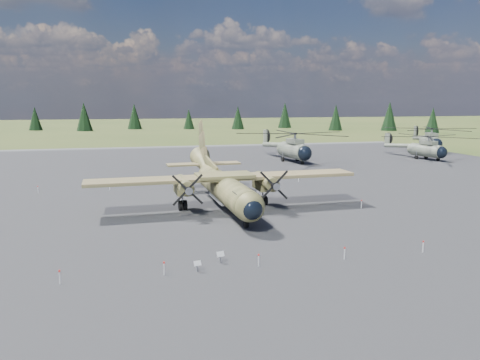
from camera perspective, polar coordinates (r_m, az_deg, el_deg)
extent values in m
plane|color=#4D5324|center=(42.76, -5.36, -4.66)|extent=(500.00, 500.00, 0.00)
cube|color=#56575B|center=(52.43, -6.99, -2.03)|extent=(120.00, 120.00, 0.04)
cylinder|color=#414324|center=(45.41, -1.75, -1.08)|extent=(2.98, 16.46, 2.55)
sphere|color=#414324|center=(37.66, 1.20, -3.30)|extent=(2.56, 2.56, 2.50)
sphere|color=black|center=(37.20, 1.42, -3.54)|extent=(1.88, 1.88, 1.84)
cube|color=black|center=(38.88, 0.59, -1.86)|extent=(1.86, 1.50, 0.50)
cone|color=#414324|center=(55.64, -4.37, 1.87)|extent=(2.66, 6.32, 3.84)
cube|color=#A5A7AA|center=(46.48, -2.01, -2.15)|extent=(1.87, 5.51, 0.46)
cube|color=#333C1F|center=(45.67, -1.89, 0.31)|extent=(26.49, 3.79, 0.32)
cube|color=#414324|center=(45.64, -1.89, 0.56)|extent=(5.55, 3.42, 0.32)
cylinder|color=#414324|center=(44.72, -6.92, -0.60)|extent=(1.49, 4.77, 1.37)
cube|color=#414324|center=(45.54, -7.04, -1.18)|extent=(1.45, 3.13, 0.73)
cone|color=gray|center=(41.84, -6.32, -1.29)|extent=(0.71, 0.84, 0.69)
cylinder|color=black|center=(45.85, -7.00, -3.08)|extent=(0.83, 1.02, 1.00)
cylinder|color=#414324|center=(46.60, 3.10, -0.13)|extent=(1.49, 4.77, 1.37)
cube|color=#414324|center=(47.39, 2.81, -0.69)|extent=(1.45, 3.13, 0.73)
cone|color=gray|center=(43.85, 4.32, -0.76)|extent=(0.71, 0.84, 0.69)
cylinder|color=black|center=(47.69, 2.80, -2.52)|extent=(0.83, 1.02, 1.00)
cube|color=#414324|center=(52.20, -3.65, 1.97)|extent=(0.44, 6.88, 1.53)
cube|color=#333C1F|center=(56.07, -4.46, 1.97)|extent=(8.79, 2.23, 0.20)
cylinder|color=gray|center=(38.89, 0.73, -4.30)|extent=(0.13, 0.13, 0.82)
cylinder|color=black|center=(39.06, 0.73, -5.24)|extent=(0.34, 0.86, 0.85)
cylinder|color=gray|center=(81.85, 6.55, 3.55)|extent=(3.66, 8.02, 2.69)
sphere|color=black|center=(78.47, 7.87, 3.23)|extent=(2.77, 2.77, 2.47)
sphere|color=gray|center=(85.27, 5.34, 3.81)|extent=(2.77, 2.77, 2.47)
cube|color=gray|center=(81.31, 6.72, 4.73)|extent=(2.26, 3.65, 0.81)
cylinder|color=gray|center=(81.24, 6.73, 5.29)|extent=(0.43, 0.43, 1.07)
cylinder|color=gray|center=(88.84, 4.18, 4.30)|extent=(2.08, 9.22, 1.54)
cube|color=gray|center=(92.37, 3.11, 5.35)|extent=(0.43, 1.52, 2.58)
cylinder|color=black|center=(92.53, 3.32, 5.36)|extent=(0.42, 2.78, 2.79)
cylinder|color=black|center=(79.21, 7.62, 2.20)|extent=(0.39, 0.76, 0.73)
cylinder|color=black|center=(82.50, 5.22, 2.53)|extent=(0.43, 0.89, 0.86)
cylinder|color=gray|center=(82.44, 5.23, 2.92)|extent=(0.17, 0.17, 1.56)
cylinder|color=black|center=(83.83, 7.00, 2.61)|extent=(0.43, 0.89, 0.86)
cylinder|color=gray|center=(83.76, 7.01, 3.00)|extent=(0.17, 0.17, 1.56)
cylinder|color=gray|center=(91.47, 21.77, 3.37)|extent=(3.55, 6.86, 2.27)
sphere|color=black|center=(89.31, 23.31, 3.11)|extent=(2.47, 2.47, 2.09)
sphere|color=gray|center=(93.70, 20.31, 3.59)|extent=(2.47, 2.47, 2.09)
cube|color=gray|center=(91.10, 22.00, 4.25)|extent=(2.10, 3.16, 0.68)
cylinder|color=gray|center=(91.04, 22.02, 4.68)|extent=(0.39, 0.39, 0.91)
cylinder|color=gray|center=(96.06, 18.87, 3.99)|extent=(2.33, 7.74, 1.30)
cube|color=gray|center=(98.41, 17.52, 4.85)|extent=(0.45, 1.28, 2.18)
cylinder|color=black|center=(98.63, 17.65, 4.85)|extent=(0.53, 2.32, 2.36)
cylinder|color=black|center=(89.80, 22.99, 2.34)|extent=(0.37, 0.66, 0.62)
cylinder|color=black|center=(91.45, 20.70, 2.60)|extent=(0.41, 0.77, 0.73)
cylinder|color=gray|center=(91.40, 20.72, 2.90)|extent=(0.15, 0.15, 1.32)
cylinder|color=black|center=(93.23, 21.75, 2.66)|extent=(0.41, 0.77, 0.73)
cylinder|color=gray|center=(93.18, 21.76, 2.95)|extent=(0.15, 0.15, 1.32)
cylinder|color=gray|center=(106.62, 22.19, 4.26)|extent=(4.82, 7.90, 2.59)
sphere|color=black|center=(103.09, 22.81, 4.03)|extent=(3.01, 3.01, 2.38)
sphere|color=gray|center=(110.17, 21.61, 4.44)|extent=(3.01, 3.01, 2.38)
cube|color=gray|center=(106.11, 22.32, 5.13)|extent=(2.72, 3.70, 0.78)
cylinder|color=gray|center=(106.06, 22.34, 5.55)|extent=(0.47, 0.47, 1.04)
cylinder|color=gray|center=(113.85, 21.06, 4.81)|extent=(3.62, 8.67, 1.48)
cube|color=gray|center=(117.49, 20.57, 5.60)|extent=(0.67, 1.45, 2.49)
cylinder|color=black|center=(117.59, 20.74, 5.59)|extent=(0.91, 2.58, 2.69)
cylinder|color=black|center=(103.81, 22.65, 3.27)|extent=(0.50, 0.76, 0.70)
cylinder|color=black|center=(107.52, 21.23, 3.55)|extent=(0.56, 0.88, 0.83)
cylinder|color=gray|center=(107.47, 21.25, 3.84)|extent=(0.18, 0.18, 1.50)
cylinder|color=black|center=(108.36, 22.65, 3.50)|extent=(0.56, 0.88, 0.83)
cylinder|color=gray|center=(108.31, 22.67, 3.79)|extent=(0.18, 0.18, 1.50)
cube|color=gray|center=(29.73, -5.21, -10.54)|extent=(0.10, 0.10, 0.57)
cube|color=silver|center=(29.59, -5.21, -10.07)|extent=(0.48, 0.28, 0.32)
cube|color=gray|center=(31.15, -2.42, -9.50)|extent=(0.11, 0.11, 0.62)
cube|color=silver|center=(31.00, -2.40, -9.01)|extent=(0.54, 0.33, 0.35)
cylinder|color=silver|center=(29.58, -21.11, -11.03)|extent=(0.07, 0.07, 0.80)
cylinder|color=red|center=(29.44, -21.16, -10.30)|extent=(0.12, 0.12, 0.10)
cylinder|color=silver|center=(29.38, -9.23, -10.63)|extent=(0.07, 0.07, 0.80)
cylinder|color=red|center=(29.24, -9.25, -9.90)|extent=(0.12, 0.12, 0.10)
cylinder|color=silver|center=(30.39, 2.28, -9.82)|extent=(0.07, 0.07, 0.80)
cylinder|color=red|center=(30.25, 2.29, -9.10)|extent=(0.12, 0.12, 0.10)
cylinder|color=silver|center=(32.49, 12.62, -8.75)|extent=(0.07, 0.07, 0.80)
cylinder|color=red|center=(32.37, 12.65, -8.08)|extent=(0.12, 0.12, 0.10)
cylinder|color=silver|center=(35.49, 21.41, -7.62)|extent=(0.07, 0.07, 0.80)
cylinder|color=red|center=(35.38, 21.45, -7.00)|extent=(0.12, 0.12, 0.10)
cylinder|color=silver|center=(58.76, -23.42, -1.11)|extent=(0.07, 0.07, 0.80)
cylinder|color=red|center=(58.69, -23.45, -0.72)|extent=(0.12, 0.12, 0.10)
cylinder|color=silver|center=(57.94, -15.61, -0.81)|extent=(0.07, 0.07, 0.80)
cylinder|color=red|center=(57.87, -15.62, -0.42)|extent=(0.12, 0.12, 0.10)
cylinder|color=silver|center=(58.21, -7.72, -0.49)|extent=(0.07, 0.07, 0.80)
cylinder|color=red|center=(58.15, -7.73, -0.10)|extent=(0.12, 0.12, 0.10)
cylinder|color=silver|center=(59.58, -0.05, -0.17)|extent=(0.07, 0.07, 0.80)
cylinder|color=red|center=(59.51, -0.05, 0.21)|extent=(0.12, 0.12, 0.10)
cylinder|color=silver|center=(61.95, 7.16, 0.13)|extent=(0.07, 0.07, 0.80)
cylinder|color=red|center=(61.88, 7.16, 0.50)|extent=(0.12, 0.12, 0.10)
cylinder|color=silver|center=(47.87, 14.58, -2.90)|extent=(0.07, 0.07, 0.80)
cylinder|color=red|center=(47.79, 14.60, -2.43)|extent=(0.12, 0.12, 0.10)
cone|color=black|center=(170.58, 22.42, 6.77)|extent=(4.77, 4.77, 8.52)
cone|color=black|center=(178.70, 17.75, 7.43)|extent=(5.84, 5.84, 10.43)
cone|color=black|center=(175.68, 11.59, 7.50)|extent=(5.29, 5.29, 9.44)
cone|color=black|center=(189.59, 5.49, 7.88)|extent=(5.63, 5.63, 10.05)
cone|color=black|center=(180.05, -0.26, 7.63)|extent=(4.91, 4.91, 8.76)
cone|color=black|center=(181.63, -6.26, 7.40)|extent=(4.23, 4.23, 7.55)
cone|color=black|center=(184.74, -12.75, 7.59)|extent=(5.42, 5.42, 9.67)
cone|color=black|center=(177.97, -18.47, 7.35)|extent=(5.69, 5.69, 10.15)
cone|color=black|center=(188.32, -23.71, 6.89)|extent=(4.81, 4.81, 8.59)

